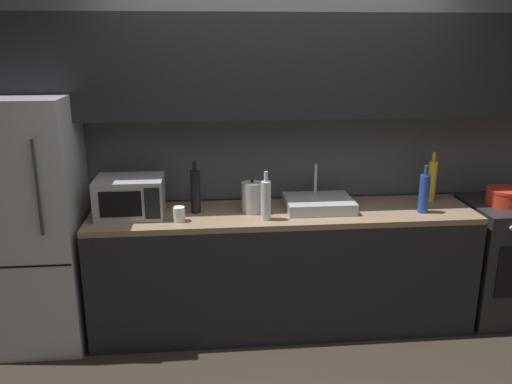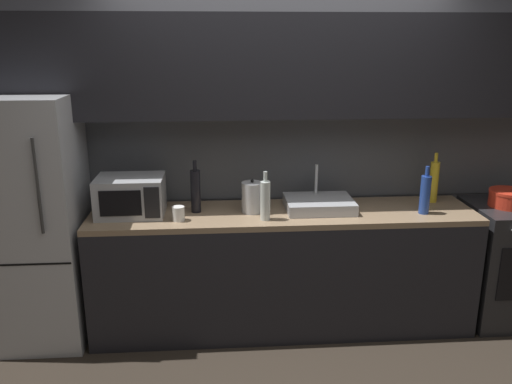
# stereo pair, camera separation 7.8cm
# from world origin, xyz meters

# --- Properties ---
(back_wall) EXTENTS (4.48, 0.44, 2.50)m
(back_wall) POSITION_xyz_m (0.00, 1.20, 1.55)
(back_wall) COLOR slate
(back_wall) RESTS_ON ground
(counter_run) EXTENTS (2.74, 0.60, 0.90)m
(counter_run) POSITION_xyz_m (0.00, 0.90, 0.45)
(counter_run) COLOR black
(counter_run) RESTS_ON ground
(refrigerator) EXTENTS (0.68, 0.69, 1.74)m
(refrigerator) POSITION_xyz_m (-1.75, 0.90, 0.87)
(refrigerator) COLOR #B7BABF
(refrigerator) RESTS_ON ground
(oven_range) EXTENTS (0.60, 0.62, 0.90)m
(oven_range) POSITION_xyz_m (1.71, 0.90, 0.45)
(oven_range) COLOR #232326
(oven_range) RESTS_ON ground
(microwave) EXTENTS (0.46, 0.35, 0.27)m
(microwave) POSITION_xyz_m (-1.07, 0.92, 1.04)
(microwave) COLOR #A8AAAF
(microwave) RESTS_ON counter_run
(sink_basin) EXTENTS (0.48, 0.38, 0.30)m
(sink_basin) POSITION_xyz_m (0.26, 0.93, 0.94)
(sink_basin) COLOR #ADAFB5
(sink_basin) RESTS_ON counter_run
(kettle) EXTENTS (0.19, 0.15, 0.24)m
(kettle) POSITION_xyz_m (-0.22, 0.91, 1.01)
(kettle) COLOR #B7BABF
(kettle) RESTS_ON counter_run
(wine_bottle_dark) EXTENTS (0.07, 0.07, 0.37)m
(wine_bottle_dark) POSITION_xyz_m (-0.62, 0.94, 1.06)
(wine_bottle_dark) COLOR black
(wine_bottle_dark) RESTS_ON counter_run
(wine_bottle_blue) EXTENTS (0.07, 0.07, 0.34)m
(wine_bottle_blue) POSITION_xyz_m (0.98, 0.79, 1.04)
(wine_bottle_blue) COLOR #234299
(wine_bottle_blue) RESTS_ON counter_run
(wine_bottle_yellow) EXTENTS (0.07, 0.07, 0.38)m
(wine_bottle_yellow) POSITION_xyz_m (1.15, 1.05, 1.06)
(wine_bottle_yellow) COLOR gold
(wine_bottle_yellow) RESTS_ON counter_run
(wine_bottle_clear) EXTENTS (0.07, 0.07, 0.34)m
(wine_bottle_clear) POSITION_xyz_m (-0.15, 0.74, 1.04)
(wine_bottle_clear) COLOR silver
(wine_bottle_clear) RESTS_ON counter_run
(mug_white) EXTENTS (0.08, 0.08, 0.10)m
(mug_white) POSITION_xyz_m (-0.73, 0.76, 0.95)
(mug_white) COLOR silver
(mug_white) RESTS_ON counter_run
(cooking_pot) EXTENTS (0.28, 0.28, 0.12)m
(cooking_pot) POSITION_xyz_m (1.66, 0.90, 0.96)
(cooking_pot) COLOR red
(cooking_pot) RESTS_ON oven_range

